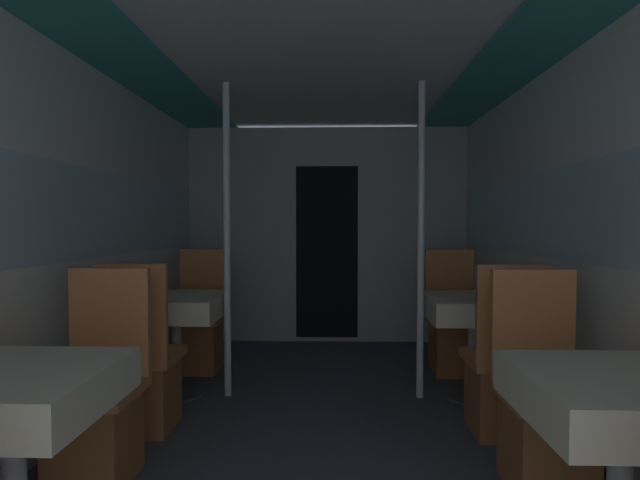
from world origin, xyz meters
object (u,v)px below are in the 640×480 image
Objects in this scene: support_pole_left_1 at (227,241)px; dining_table_right_1 at (474,311)px; chair_left_near_1 at (143,379)px; dining_table_right_0 at (622,405)px; dining_table_left_0 at (13,399)px; chair_right_far_0 at (545,422)px; chair_left_far_1 at (199,334)px; chair_right_far_1 at (453,335)px; dining_table_left_1 at (175,310)px; support_pole_right_1 at (421,241)px; chair_left_far_0 at (97,417)px; chair_right_near_1 at (503,383)px.

support_pole_left_1 is 1.81m from dining_table_right_1.
chair_left_near_1 is 2.45m from dining_table_right_0.
chair_left_near_1 is (0.00, 1.19, -0.31)m from dining_table_left_0.
chair_left_far_1 is at bearing -40.40° from chair_right_far_0.
dining_table_right_0 is 0.71× the size of chair_right_far_1.
support_pole_left_1 is at bearing 0.00° from dining_table_left_1.
dining_table_right_0 is 1.80m from dining_table_right_1.
dining_table_left_1 is 2.12m from dining_table_right_1.
dining_table_left_0 is at bearing -90.00° from dining_table_left_1.
chair_left_near_1 reaches higher than dining_table_right_0.
support_pole_right_1 is (1.37, 0.00, 0.00)m from support_pole_left_1.
support_pole_right_1 is (-0.37, 1.80, 0.50)m from dining_table_right_0.
dining_table_right_1 is 0.62m from support_pole_right_1.
chair_right_far_0 is 1.23m from dining_table_right_1.
chair_right_far_1 is at bearing 90.00° from dining_table_right_0.
chair_left_far_0 is at bearing 163.88° from dining_table_right_0.
chair_left_near_1 is 0.45× the size of support_pole_left_1.
chair_right_far_0 reaches higher than dining_table_right_0.
chair_right_far_0 is 1.00× the size of chair_right_far_1.
dining_table_left_0 and dining_table_right_1 have the same top height.
support_pole_left_1 is 2.26m from chair_right_far_0.
chair_right_far_1 reaches higher than dining_table_left_1.
chair_right_far_1 reaches higher than dining_table_right_0.
support_pole_left_1 is 2.20× the size of chair_right_far_0.
chair_left_far_0 is 1.80m from chair_left_far_1.
chair_right_near_1 is (2.12, 1.19, -0.31)m from dining_table_left_0.
support_pole_right_1 is at bearing 19.36° from chair_left_near_1.
dining_table_right_1 is 0.71× the size of chair_right_near_1.
support_pole_left_1 is at bearing 78.25° from dining_table_left_0.
chair_left_near_1 is at bearing -15.27° from chair_right_far_0.
support_pole_right_1 reaches higher than chair_left_far_0.
dining_table_right_1 is (0.00, 1.19, 0.31)m from chair_right_far_0.
chair_right_far_0 and chair_right_far_1 have the same top height.
chair_left_far_1 is at bearing 131.25° from dining_table_right_0.
chair_left_far_0 is at bearing -90.00° from chair_left_near_1.
chair_left_near_1 is 2.12m from chair_right_near_1.
dining_table_right_0 is (2.12, -1.19, 0.31)m from chair_left_near_1.
chair_left_far_1 is 2.23m from dining_table_right_1.
support_pole_right_1 is at bearing 0.00° from support_pole_left_1.
chair_right_far_1 is at bearing -180.00° from chair_left_far_1.
dining_table_left_1 is 2.23m from chair_right_far_1.
chair_left_far_0 is 2.20m from chair_right_near_1.
dining_table_right_1 is 0.69m from chair_right_near_1.
dining_table_right_0 is at bearing -90.00° from dining_table_right_1.
chair_right_far_0 is at bearing 16.12° from dining_table_left_0.
dining_table_left_1 is at bearing 180.00° from support_pole_left_1.
dining_table_left_1 is at bearing -90.00° from chair_left_far_0.
chair_left_far_1 is 1.00× the size of chair_right_near_1.
chair_left_far_1 is at bearing 149.96° from chair_right_near_1.
dining_table_right_0 is at bearing -90.00° from chair_right_near_1.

